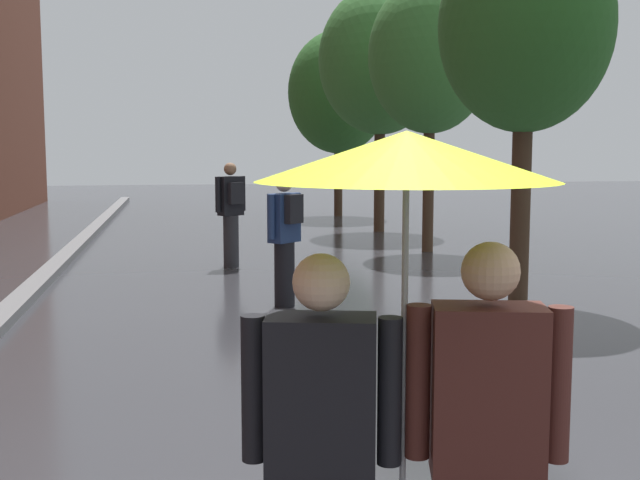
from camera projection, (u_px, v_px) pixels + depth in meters
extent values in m
cube|color=slate|center=(49.00, 273.00, 12.60)|extent=(0.30, 36.00, 0.12)
cylinder|color=#473323|center=(520.00, 204.00, 10.53)|extent=(0.26, 0.26, 2.54)
ellipsoid|color=#2D6628|center=(526.00, 25.00, 10.26)|extent=(2.22, 2.22, 2.73)
cylinder|color=#473323|center=(428.00, 184.00, 15.45)|extent=(0.21, 0.21, 2.63)
ellipsoid|color=#387533|center=(430.00, 55.00, 15.17)|extent=(2.35, 2.35, 2.92)
cylinder|color=#473323|center=(379.00, 174.00, 19.11)|extent=(0.25, 0.25, 2.72)
ellipsoid|color=#387533|center=(380.00, 60.00, 18.80)|extent=(2.90, 2.90, 3.45)
cylinder|color=#473323|center=(338.00, 177.00, 23.33)|extent=(0.24, 0.24, 2.25)
ellipsoid|color=#2D6628|center=(338.00, 92.00, 23.05)|extent=(2.89, 2.89, 3.50)
cube|color=black|center=(321.00, 398.00, 2.95)|extent=(0.44, 0.31, 0.61)
sphere|color=beige|center=(321.00, 282.00, 2.90)|extent=(0.21, 0.21, 0.21)
cylinder|color=black|center=(253.00, 388.00, 2.96)|extent=(0.09, 0.09, 0.55)
cylinder|color=black|center=(390.00, 391.00, 2.93)|extent=(0.09, 0.09, 0.55)
cube|color=#4C231E|center=(488.00, 391.00, 2.90)|extent=(0.44, 0.31, 0.63)
sphere|color=tan|center=(491.00, 271.00, 2.85)|extent=(0.21, 0.21, 0.21)
cylinder|color=#4C231E|center=(418.00, 382.00, 2.92)|extent=(0.09, 0.09, 0.57)
cylinder|color=#4C231E|center=(558.00, 384.00, 2.88)|extent=(0.09, 0.09, 0.57)
cylinder|color=#9E9EA3|center=(404.00, 332.00, 2.92)|extent=(0.02, 0.02, 1.13)
cone|color=#BCE019|center=(406.00, 156.00, 2.85)|extent=(1.08, 1.08, 0.18)
cylinder|color=black|center=(284.00, 274.00, 10.23)|extent=(0.26, 0.26, 0.82)
cube|color=navy|center=(284.00, 218.00, 10.15)|extent=(0.44, 0.43, 0.62)
sphere|color=beige|center=(284.00, 183.00, 10.10)|extent=(0.21, 0.21, 0.21)
cylinder|color=navy|center=(271.00, 217.00, 9.95)|extent=(0.09, 0.09, 0.55)
cylinder|color=navy|center=(297.00, 214.00, 10.34)|extent=(0.09, 0.09, 0.55)
cube|color=black|center=(293.00, 209.00, 10.05)|extent=(0.29, 0.28, 0.36)
cylinder|color=#2D2D33|center=(231.00, 241.00, 13.60)|extent=(0.26, 0.26, 0.87)
cube|color=black|center=(231.00, 196.00, 13.51)|extent=(0.46, 0.39, 0.65)
sphere|color=#9E7051|center=(230.00, 169.00, 13.46)|extent=(0.21, 0.21, 0.21)
cylinder|color=black|center=(218.00, 195.00, 13.35)|extent=(0.09, 0.09, 0.59)
cylinder|color=black|center=(243.00, 193.00, 13.67)|extent=(0.09, 0.09, 0.59)
cube|color=black|center=(235.00, 193.00, 13.40)|extent=(0.30, 0.25, 0.36)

